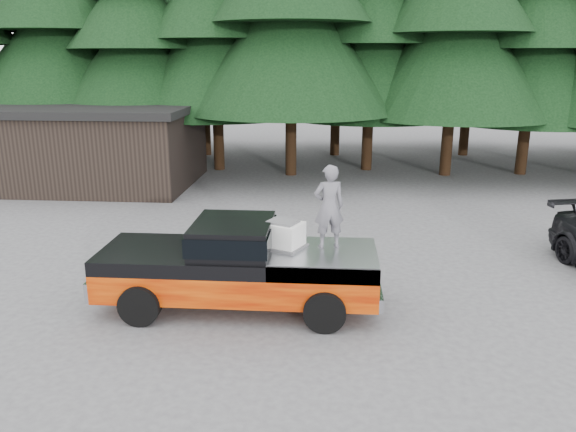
# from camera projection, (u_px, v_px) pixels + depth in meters

# --- Properties ---
(ground) EXTENTS (120.00, 120.00, 0.00)m
(ground) POSITION_uv_depth(u_px,v_px,m) (288.00, 317.00, 11.66)
(ground) COLOR #49484B
(ground) RESTS_ON ground
(pickup_truck) EXTENTS (6.00, 2.04, 1.33)m
(pickup_truck) POSITION_uv_depth(u_px,v_px,m) (239.00, 278.00, 11.97)
(pickup_truck) COLOR #DA5609
(pickup_truck) RESTS_ON ground
(truck_cab) EXTENTS (1.66, 1.90, 0.59)m
(truck_cab) POSITION_uv_depth(u_px,v_px,m) (233.00, 235.00, 11.71)
(truck_cab) COLOR black
(truck_cab) RESTS_ON pickup_truck
(air_compressor) EXTENTS (0.96, 0.90, 0.53)m
(air_compressor) POSITION_uv_depth(u_px,v_px,m) (283.00, 236.00, 11.78)
(air_compressor) COLOR silver
(air_compressor) RESTS_ON pickup_truck
(man_on_bed) EXTENTS (0.73, 0.57, 1.77)m
(man_on_bed) POSITION_uv_depth(u_px,v_px,m) (329.00, 207.00, 11.65)
(man_on_bed) COLOR slate
(man_on_bed) RESTS_ON pickup_truck
(utility_building) EXTENTS (8.40, 6.40, 3.30)m
(utility_building) POSITION_uv_depth(u_px,v_px,m) (95.00, 144.00, 23.38)
(utility_building) COLOR black
(utility_building) RESTS_ON ground
(treeline) EXTENTS (60.15, 16.05, 17.50)m
(treeline) POSITION_uv_depth(u_px,v_px,m) (326.00, 0.00, 25.98)
(treeline) COLOR black
(treeline) RESTS_ON ground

